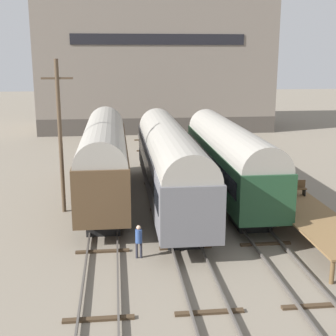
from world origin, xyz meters
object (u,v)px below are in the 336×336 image
Objects in this scene: bench at (294,187)px; person_worker at (139,239)px; train_car_grey at (170,160)px; utility_pole at (60,135)px; train_car_brown at (104,155)px; train_car_green at (229,156)px.

person_worker is at bearing -150.94° from bench.
train_car_grey is 8.36m from person_worker.
bench is 0.15× the size of utility_pole.
train_car_brown is 11.30× the size of bench.
bench is at bearing -7.87° from utility_pole.
utility_pole reaches higher than train_car_grey.
train_car_green is 11.83× the size of bench.
bench is at bearing 29.06° from person_worker.
utility_pole is at bearing 120.23° from person_worker.
utility_pole is at bearing -170.28° from train_car_green.
utility_pole reaches higher than train_car_green.
utility_pole reaches higher than train_car_brown.
train_car_green is 11.23m from person_worker.
train_car_brown is 12.00m from bench.
person_worker is (-9.55, -5.30, -0.65)m from bench.
person_worker is at bearing -125.43° from train_car_green.
bench is (7.20, -2.48, -1.32)m from train_car_grey.
train_car_green is 1.82× the size of utility_pole.
train_car_brown is at bearing 178.87° from train_car_green.
train_car_brown reaches higher than train_car_grey.
utility_pole is at bearing 172.13° from bench.
person_worker is 0.18× the size of utility_pole.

